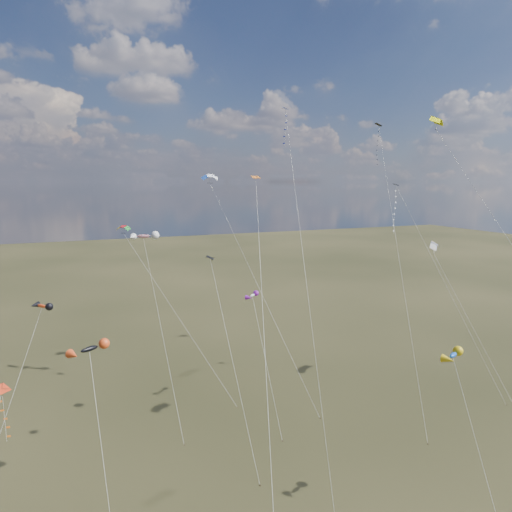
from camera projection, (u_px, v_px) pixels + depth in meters
name	position (u px, v px, depth m)	size (l,w,h in m)	color
ground	(332.00, 493.00, 41.21)	(400.00, 400.00, 0.00)	black
diamond_black_high	(380.00, 158.00, 69.75)	(12.05, 26.51, 36.81)	black
diamond_navy_tall	(288.00, 150.00, 53.22)	(6.20, 22.30, 36.61)	#091848
diamond_black_mid	(222.00, 311.00, 48.42)	(1.10, 13.67, 19.65)	black
diamond_red_low	(3.00, 421.00, 34.37)	(3.35, 7.21, 12.63)	red
diamond_navy_right	(400.00, 217.00, 61.61)	(8.89, 13.29, 27.54)	#101B4F
diamond_orange_center	(263.00, 311.00, 34.34)	(8.69, 24.20, 28.33)	orange
parafoil_yellow	(438.00, 120.00, 45.04)	(11.90, 21.87, 34.65)	#CACE06
parafoil_blue_white	(210.00, 177.00, 64.87)	(8.37, 20.67, 29.23)	blue
parafoil_striped	(435.00, 244.00, 61.76)	(3.38, 17.14, 20.29)	gold
parafoil_tricolor	(124.00, 228.00, 62.07)	(12.31, 15.46, 22.25)	yellow
novelty_black_orange	(89.00, 349.00, 39.50)	(3.38, 13.13, 13.96)	black
novelty_orange_black	(42.00, 306.00, 51.12)	(6.73, 8.59, 14.50)	red
novelty_white_purple	(253.00, 296.00, 56.29)	(2.07, 10.92, 14.31)	silver
novelty_redwhite_stripe	(144.00, 237.00, 61.68)	(3.78, 19.67, 21.15)	red
novelty_blue_yellow	(453.00, 356.00, 36.83)	(2.43, 8.47, 14.40)	#124AB3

